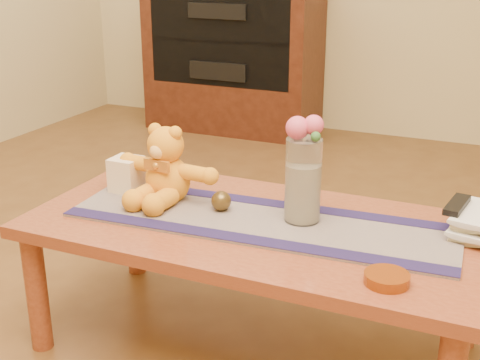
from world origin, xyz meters
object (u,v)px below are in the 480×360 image
at_px(glass_vase, 303,180).
at_px(book_bottom, 455,227).
at_px(bronze_ball, 221,201).
at_px(teddy_bear, 167,164).
at_px(pillar_candle, 127,174).
at_px(amber_dish, 387,279).
at_px(tv_remote, 457,205).

xyz_separation_m(glass_vase, book_bottom, (0.44, 0.13, -0.13)).
bearing_deg(glass_vase, bronze_ball, -173.42).
bearing_deg(teddy_bear, pillar_candle, -178.18).
bearing_deg(teddy_bear, bronze_ball, -2.01).
bearing_deg(bronze_ball, glass_vase, 6.58).
bearing_deg(amber_dish, tv_remote, 73.64).
distance_m(teddy_bear, glass_vase, 0.47).
distance_m(teddy_bear, bronze_ball, 0.23).
height_order(bronze_ball, amber_dish, bronze_ball).
bearing_deg(glass_vase, tv_remote, 15.60).
relative_size(glass_vase, tv_remote, 1.62).
relative_size(pillar_candle, bronze_ball, 1.82).
relative_size(teddy_bear, pillar_candle, 3.05).
xyz_separation_m(bronze_ball, tv_remote, (0.70, 0.15, 0.04)).
relative_size(bronze_ball, amber_dish, 0.56).
relative_size(glass_vase, amber_dish, 2.25).
bearing_deg(book_bottom, teddy_bear, -166.75).
bearing_deg(teddy_bear, amber_dish, -14.36).
bearing_deg(teddy_bear, tv_remote, 12.84).
distance_m(teddy_bear, amber_dish, 0.84).
xyz_separation_m(pillar_candle, bronze_ball, (0.38, -0.03, -0.03)).
distance_m(teddy_bear, book_bottom, 0.93).
distance_m(pillar_candle, tv_remote, 1.08).
height_order(pillar_candle, book_bottom, pillar_candle).
bearing_deg(pillar_candle, tv_remote, 6.30).
relative_size(bronze_ball, tv_remote, 0.40).
bearing_deg(pillar_candle, bronze_ball, -5.13).
height_order(book_bottom, amber_dish, amber_dish).
height_order(teddy_bear, amber_dish, teddy_bear).
xyz_separation_m(teddy_bear, tv_remote, (0.91, 0.13, -0.04)).
relative_size(pillar_candle, tv_remote, 0.73).
height_order(teddy_bear, pillar_candle, teddy_bear).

